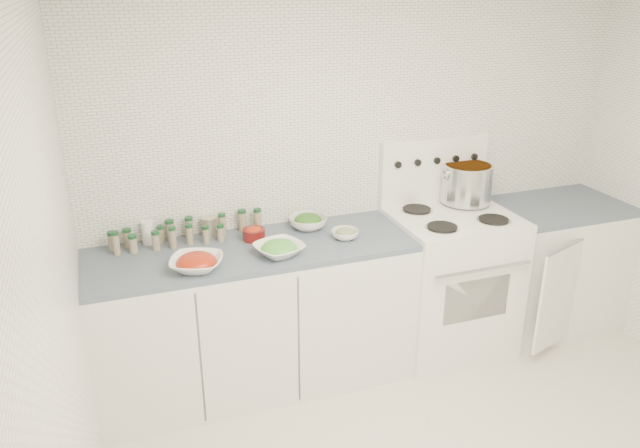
{
  "coord_description": "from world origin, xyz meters",
  "views": [
    {
      "loc": [
        -1.55,
        -1.98,
        2.34
      ],
      "look_at": [
        -0.43,
        1.14,
        1.01
      ],
      "focal_mm": 35.0,
      "sensor_mm": 36.0,
      "label": 1
    }
  ],
  "objects_px": {
    "stove": "(448,277)",
    "bowl_snowpea": "(279,249)",
    "bowl_tomato": "(196,262)",
    "stock_pot": "(467,182)"
  },
  "relations": [
    {
      "from": "stove",
      "to": "stock_pot",
      "type": "relative_size",
      "value": 3.9
    },
    {
      "from": "bowl_snowpea",
      "to": "bowl_tomato",
      "type": "bearing_deg",
      "value": -176.43
    },
    {
      "from": "bowl_tomato",
      "to": "stove",
      "type": "bearing_deg",
      "value": 5.81
    },
    {
      "from": "bowl_tomato",
      "to": "bowl_snowpea",
      "type": "xyz_separation_m",
      "value": [
        0.46,
        0.03,
        -0.0
      ]
    },
    {
      "from": "stock_pot",
      "to": "bowl_snowpea",
      "type": "height_order",
      "value": "stock_pot"
    },
    {
      "from": "stove",
      "to": "bowl_tomato",
      "type": "xyz_separation_m",
      "value": [
        -1.64,
        -0.17,
        0.44
      ]
    },
    {
      "from": "stock_pot",
      "to": "bowl_tomato",
      "type": "bearing_deg",
      "value": -169.73
    },
    {
      "from": "bowl_snowpea",
      "to": "stock_pot",
      "type": "bearing_deg",
      "value": 12.46
    },
    {
      "from": "bowl_tomato",
      "to": "bowl_snowpea",
      "type": "height_order",
      "value": "bowl_tomato"
    },
    {
      "from": "stove",
      "to": "bowl_snowpea",
      "type": "height_order",
      "value": "stove"
    }
  ]
}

